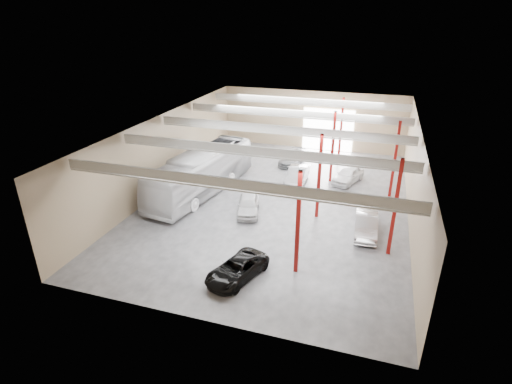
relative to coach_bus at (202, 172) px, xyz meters
The scene contains 8 objects.
depot_shell 7.95m from the coach_bus, ahead, with size 22.12×32.12×7.06m.
coach_bus is the anchor object (origin of this frame).
black_sedan 13.87m from the coach_bus, 56.61° to the right, with size 2.15×4.66×1.29m, color black.
car_row_a 6.15m from the coach_bus, 26.66° to the right, with size 1.76×4.38×1.49m, color silver.
car_row_b 9.35m from the coach_bus, 31.14° to the left, with size 1.69×4.84×1.60m, color #B4B5B9.
car_row_c 11.86m from the coach_bus, 58.00° to the left, with size 1.87×4.61×1.34m, color slate.
car_right_near 15.41m from the coach_bus, 12.77° to the right, with size 1.61×4.61×1.52m, color silver.
car_right_far 14.31m from the coach_bus, 27.17° to the left, with size 1.84×4.57×1.56m, color white.
Camera 1 is at (7.83, -31.35, 15.33)m, focal length 28.00 mm.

